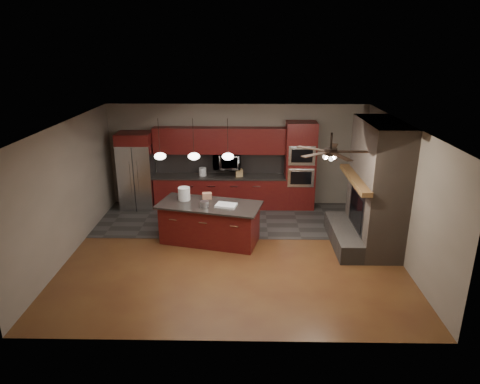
{
  "coord_description": "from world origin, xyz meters",
  "views": [
    {
      "loc": [
        0.28,
        -8.43,
        4.33
      ],
      "look_at": [
        0.12,
        0.6,
        1.17
      ],
      "focal_mm": 32.0,
      "sensor_mm": 36.0,
      "label": 1
    }
  ],
  "objects_px": {
    "paint_tray": "(226,205)",
    "counter_bucket": "(203,172)",
    "kitchen_island": "(210,223)",
    "microwave": "(227,161)",
    "cardboard_box": "(207,196)",
    "counter_box": "(239,173)",
    "refrigerator": "(137,171)",
    "oven_tower": "(300,166)",
    "paint_can": "(204,204)",
    "white_bucket": "(184,194)"
  },
  "relations": [
    {
      "from": "kitchen_island",
      "to": "paint_tray",
      "type": "distance_m",
      "value": 0.63
    },
    {
      "from": "paint_can",
      "to": "counter_bucket",
      "type": "distance_m",
      "value": 2.41
    },
    {
      "from": "oven_tower",
      "to": "microwave",
      "type": "bearing_deg",
      "value": 178.34
    },
    {
      "from": "kitchen_island",
      "to": "paint_tray",
      "type": "height_order",
      "value": "paint_tray"
    },
    {
      "from": "oven_tower",
      "to": "microwave",
      "type": "relative_size",
      "value": 3.25
    },
    {
      "from": "kitchen_island",
      "to": "counter_bucket",
      "type": "relative_size",
      "value": 10.95
    },
    {
      "from": "kitchen_island",
      "to": "paint_tray",
      "type": "xyz_separation_m",
      "value": [
        0.39,
        -0.13,
        0.48
      ]
    },
    {
      "from": "microwave",
      "to": "paint_tray",
      "type": "relative_size",
      "value": 1.63
    },
    {
      "from": "kitchen_island",
      "to": "paint_can",
      "type": "xyz_separation_m",
      "value": [
        -0.09,
        -0.18,
        0.52
      ]
    },
    {
      "from": "paint_tray",
      "to": "counter_bucket",
      "type": "bearing_deg",
      "value": 121.89
    },
    {
      "from": "oven_tower",
      "to": "counter_box",
      "type": "height_order",
      "value": "oven_tower"
    },
    {
      "from": "paint_can",
      "to": "counter_box",
      "type": "distance_m",
      "value": 2.45
    },
    {
      "from": "refrigerator",
      "to": "white_bucket",
      "type": "relative_size",
      "value": 7.07
    },
    {
      "from": "refrigerator",
      "to": "kitchen_island",
      "type": "distance_m",
      "value": 3.08
    },
    {
      "from": "microwave",
      "to": "paint_tray",
      "type": "xyz_separation_m",
      "value": [
        0.09,
        -2.4,
        -0.36
      ]
    },
    {
      "from": "oven_tower",
      "to": "counter_bucket",
      "type": "distance_m",
      "value": 2.64
    },
    {
      "from": "oven_tower",
      "to": "counter_box",
      "type": "bearing_deg",
      "value": -178.51
    },
    {
      "from": "white_bucket",
      "to": "paint_tray",
      "type": "relative_size",
      "value": 0.66
    },
    {
      "from": "paint_tray",
      "to": "cardboard_box",
      "type": "xyz_separation_m",
      "value": [
        -0.47,
        0.49,
        0.05
      ]
    },
    {
      "from": "paint_can",
      "to": "counter_box",
      "type": "height_order",
      "value": "counter_box"
    },
    {
      "from": "microwave",
      "to": "counter_box",
      "type": "distance_m",
      "value": 0.46
    },
    {
      "from": "counter_bucket",
      "to": "white_bucket",
      "type": "bearing_deg",
      "value": -96.57
    },
    {
      "from": "oven_tower",
      "to": "paint_can",
      "type": "distance_m",
      "value": 3.36
    },
    {
      "from": "microwave",
      "to": "paint_tray",
      "type": "bearing_deg",
      "value": -87.77
    },
    {
      "from": "kitchen_island",
      "to": "counter_bucket",
      "type": "bearing_deg",
      "value": 113.13
    },
    {
      "from": "cardboard_box",
      "to": "paint_tray",
      "type": "bearing_deg",
      "value": -54.13
    },
    {
      "from": "counter_bucket",
      "to": "counter_box",
      "type": "bearing_deg",
      "value": -2.88
    },
    {
      "from": "white_bucket",
      "to": "paint_can",
      "type": "relative_size",
      "value": 1.54
    },
    {
      "from": "cardboard_box",
      "to": "counter_box",
      "type": "height_order",
      "value": "counter_box"
    },
    {
      "from": "refrigerator",
      "to": "counter_bucket",
      "type": "distance_m",
      "value": 1.78
    },
    {
      "from": "kitchen_island",
      "to": "white_bucket",
      "type": "xyz_separation_m",
      "value": [
        -0.6,
        0.26,
        0.6
      ]
    },
    {
      "from": "white_bucket",
      "to": "paint_tray",
      "type": "bearing_deg",
      "value": -21.63
    },
    {
      "from": "paint_can",
      "to": "kitchen_island",
      "type": "bearing_deg",
      "value": 62.74
    },
    {
      "from": "counter_bucket",
      "to": "counter_box",
      "type": "relative_size",
      "value": 1.11
    },
    {
      "from": "white_bucket",
      "to": "paint_tray",
      "type": "xyz_separation_m",
      "value": [
        0.98,
        -0.39,
        -0.13
      ]
    },
    {
      "from": "paint_can",
      "to": "paint_tray",
      "type": "distance_m",
      "value": 0.48
    },
    {
      "from": "paint_can",
      "to": "counter_bucket",
      "type": "bearing_deg",
      "value": 96.66
    },
    {
      "from": "white_bucket",
      "to": "counter_box",
      "type": "xyz_separation_m",
      "value": [
        1.22,
        1.91,
        -0.07
      ]
    },
    {
      "from": "oven_tower",
      "to": "paint_can",
      "type": "height_order",
      "value": "oven_tower"
    },
    {
      "from": "kitchen_island",
      "to": "white_bucket",
      "type": "distance_m",
      "value": 0.89
    },
    {
      "from": "paint_tray",
      "to": "counter_box",
      "type": "distance_m",
      "value": 2.31
    },
    {
      "from": "white_bucket",
      "to": "counter_bucket",
      "type": "distance_m",
      "value": 1.97
    },
    {
      "from": "cardboard_box",
      "to": "counter_bucket",
      "type": "bearing_deg",
      "value": 91.01
    },
    {
      "from": "refrigerator",
      "to": "kitchen_island",
      "type": "bearing_deg",
      "value": -44.78
    },
    {
      "from": "paint_tray",
      "to": "counter_box",
      "type": "relative_size",
      "value": 2.22
    },
    {
      "from": "refrigerator",
      "to": "oven_tower",
      "type": "bearing_deg",
      "value": 0.96
    },
    {
      "from": "kitchen_island",
      "to": "paint_can",
      "type": "relative_size",
      "value": 12.77
    },
    {
      "from": "refrigerator",
      "to": "counter_box",
      "type": "height_order",
      "value": "refrigerator"
    },
    {
      "from": "counter_bucket",
      "to": "refrigerator",
      "type": "bearing_deg",
      "value": -177.39
    },
    {
      "from": "cardboard_box",
      "to": "counter_box",
      "type": "bearing_deg",
      "value": 60.81
    }
  ]
}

